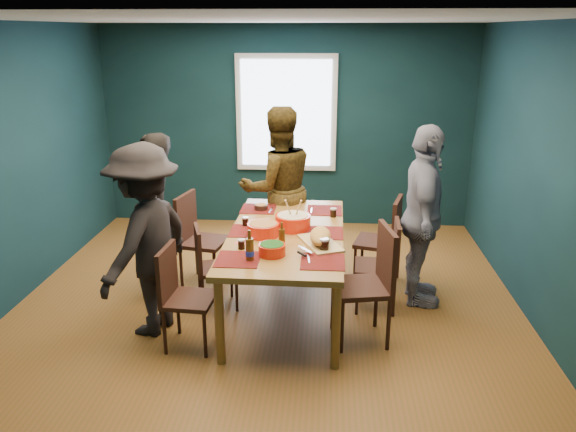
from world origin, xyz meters
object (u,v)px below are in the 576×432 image
person_near_left (146,241)px  bowl_herbs (272,249)px  chair_right_far (386,235)px  chair_right_near (373,276)px  cutting_board (320,238)px  chair_left_near (179,290)px  bowl_dumpling (293,221)px  dining_table (286,240)px  person_far_left (156,216)px  bowl_salad (263,229)px  chair_left_mid (208,261)px  person_right (423,217)px  chair_left_far (196,232)px  person_back (278,188)px  chair_right_mid (385,259)px

person_near_left → bowl_herbs: (1.12, -0.11, -0.00)m
chair_right_far → chair_right_near: 1.18m
cutting_board → chair_left_near: bearing=176.5°
bowl_dumpling → cutting_board: (0.27, -0.40, -0.01)m
dining_table → cutting_board: (0.32, -0.29, 0.14)m
person_far_left → chair_right_far: bearing=88.8°
bowl_salad → cutting_board: size_ratio=0.45×
chair_left_mid → chair_right_near: 1.62m
person_right → bowl_salad: (-1.51, -0.39, -0.02)m
chair_right_far → chair_left_far: bearing=-162.2°
chair_left_mid → cutting_board: cutting_board is taller
person_back → cutting_board: 1.50m
chair_left_near → bowl_salad: bearing=47.2°
person_back → cutting_board: bearing=86.9°
chair_right_near → person_far_left: person_far_left is taller
chair_right_near → person_near_left: bearing=168.3°
dining_table → person_far_left: size_ratio=1.28×
chair_right_far → person_near_left: 2.49m
chair_left_far → chair_left_mid: (0.25, -0.55, -0.09)m
chair_right_near → bowl_dumpling: (-0.73, 0.59, 0.28)m
person_far_left → person_back: bearing=115.2°
chair_left_far → chair_left_near: chair_left_far is taller
bowl_salad → bowl_herbs: 0.48m
chair_left_far → bowl_salad: size_ratio=3.34×
person_near_left → bowl_salad: size_ratio=5.84×
person_far_left → chair_right_mid: bearing=75.0°
person_back → bowl_herbs: bearing=70.8°
chair_left_near → person_right: 2.40m
person_near_left → bowl_dumpling: size_ratio=5.11×
chair_left_near → person_right: bearing=29.0°
person_near_left → bowl_herbs: bearing=103.3°
person_far_left → person_near_left: person_near_left is taller
person_right → chair_right_mid: bearing=120.4°
bowl_herbs → chair_left_far: bearing=129.4°
person_near_left → chair_right_far: bearing=136.0°
chair_left_near → dining_table: bearing=43.9°
dining_table → chair_left_mid: (-0.76, 0.00, -0.24)m
chair_right_far → person_back: bearing=173.6°
person_far_left → bowl_dumpling: 1.41m
chair_right_mid → person_back: (-1.13, 1.02, 0.40)m
person_back → person_near_left: size_ratio=1.06×
bowl_salad → chair_right_far: bearing=32.6°
chair_left_mid → person_far_left: person_far_left is taller
chair_right_far → chair_right_mid: (-0.05, -0.56, -0.04)m
chair_left_near → person_right: size_ratio=0.50×
dining_table → cutting_board: 0.46m
chair_right_far → person_right: bearing=-37.6°
person_far_left → person_back: 1.43m
chair_left_near → person_back: size_ratio=0.49×
person_back → bowl_herbs: person_back is taller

